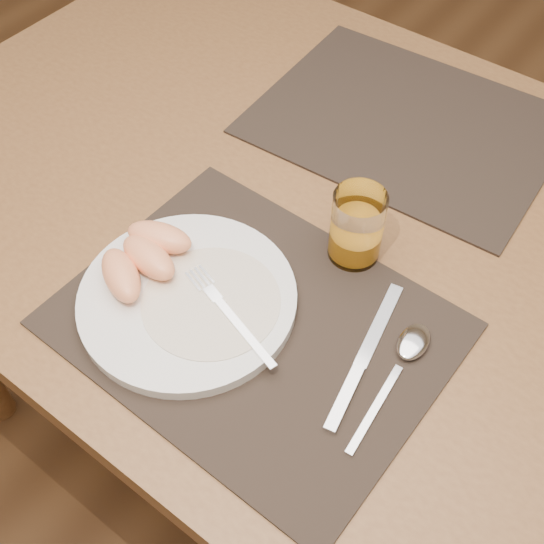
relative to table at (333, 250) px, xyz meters
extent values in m
plane|color=brown|center=(0.00, 0.00, -0.67)|extent=(5.00, 5.00, 0.00)
cube|color=brown|center=(0.00, 0.00, 0.06)|extent=(1.40, 0.90, 0.04)
cylinder|color=brown|center=(-0.62, 0.37, -0.31)|extent=(0.06, 0.06, 0.71)
cube|color=#2C221B|center=(0.02, -0.22, 0.09)|extent=(0.46, 0.36, 0.00)
cube|color=#2C221B|center=(-0.02, 0.22, 0.09)|extent=(0.47, 0.37, 0.00)
cylinder|color=white|center=(-0.06, -0.25, 0.10)|extent=(0.27, 0.27, 0.02)
cylinder|color=white|center=(-0.03, -0.24, 0.10)|extent=(0.17, 0.17, 0.00)
cube|color=silver|center=(0.03, -0.25, 0.11)|extent=(0.11, 0.04, 0.00)
cube|color=silver|center=(-0.03, -0.23, 0.11)|extent=(0.03, 0.02, 0.00)
cube|color=silver|center=(-0.06, -0.22, 0.11)|extent=(0.04, 0.03, 0.00)
cube|color=silver|center=(0.15, -0.13, 0.09)|extent=(0.04, 0.13, 0.00)
cube|color=silver|center=(0.17, -0.24, 0.09)|extent=(0.03, 0.09, 0.01)
cube|color=silver|center=(0.20, -0.23, 0.09)|extent=(0.02, 0.13, 0.00)
ellipsoid|color=silver|center=(0.19, -0.13, 0.09)|extent=(0.04, 0.06, 0.01)
cylinder|color=white|center=(0.06, -0.05, 0.14)|extent=(0.07, 0.07, 0.10)
cylinder|color=orange|center=(0.06, -0.05, 0.11)|extent=(0.06, 0.06, 0.03)
ellipsoid|color=#FFA068|center=(-0.13, -0.28, 0.12)|extent=(0.10, 0.08, 0.04)
ellipsoid|color=#FFA068|center=(-0.13, -0.24, 0.12)|extent=(0.09, 0.05, 0.04)
ellipsoid|color=#FFA068|center=(-0.14, -0.21, 0.12)|extent=(0.10, 0.07, 0.04)
camera|label=1|loc=(0.32, -0.58, 0.77)|focal=45.00mm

